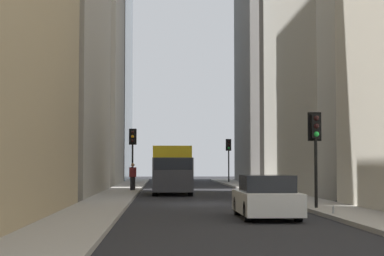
% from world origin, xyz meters
% --- Properties ---
extents(ground_plane, '(135.00, 135.00, 0.00)m').
position_xyz_m(ground_plane, '(0.00, 0.00, 0.00)').
color(ground_plane, black).
extents(sidewalk_right, '(90.00, 2.20, 0.14)m').
position_xyz_m(sidewalk_right, '(0.00, 4.50, 0.07)').
color(sidewalk_right, gray).
rests_on(sidewalk_right, ground_plane).
extents(sidewalk_left, '(90.00, 2.20, 0.14)m').
position_xyz_m(sidewalk_left, '(0.00, -4.50, 0.07)').
color(sidewalk_left, gray).
rests_on(sidewalk_left, ground_plane).
extents(building_left_far, '(17.93, 10.50, 31.07)m').
position_xyz_m(building_left_far, '(30.41, -10.59, 15.55)').
color(building_left_far, gray).
rests_on(building_left_far, ground_plane).
extents(building_right_far, '(13.25, 10.00, 20.38)m').
position_xyz_m(building_right_far, '(28.05, 10.60, 10.19)').
color(building_right_far, '#A8A091').
rests_on(building_right_far, ground_plane).
extents(delivery_truck, '(6.46, 2.25, 2.84)m').
position_xyz_m(delivery_truck, '(9.70, 1.40, 1.46)').
color(delivery_truck, yellow).
rests_on(delivery_truck, ground_plane).
extents(sedan_white, '(4.30, 1.78, 1.42)m').
position_xyz_m(sedan_white, '(-8.04, -1.40, 0.66)').
color(sedan_white, silver).
rests_on(sedan_white, ground_plane).
extents(traffic_light_foreground, '(0.43, 0.52, 3.62)m').
position_xyz_m(traffic_light_foreground, '(-4.89, -3.80, 2.79)').
color(traffic_light_foreground, black).
rests_on(traffic_light_foreground, sidewalk_left).
extents(traffic_light_midblock, '(0.43, 0.52, 4.07)m').
position_xyz_m(traffic_light_midblock, '(15.55, 3.99, 3.13)').
color(traffic_light_midblock, black).
rests_on(traffic_light_midblock, sidewalk_right).
extents(traffic_light_far_junction, '(0.43, 0.52, 4.00)m').
position_xyz_m(traffic_light_far_junction, '(31.89, -4.24, 3.08)').
color(traffic_light_far_junction, black).
rests_on(traffic_light_far_junction, sidewalk_left).
extents(pedestrian, '(0.26, 0.44, 1.70)m').
position_xyz_m(pedestrian, '(12.40, 3.84, 1.07)').
color(pedestrian, black).
rests_on(pedestrian, sidewalk_right).
extents(discarded_bottle, '(0.07, 0.07, 0.27)m').
position_xyz_m(discarded_bottle, '(-7.75, -3.70, 0.25)').
color(discarded_bottle, '#999EA3').
rests_on(discarded_bottle, sidewalk_left).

